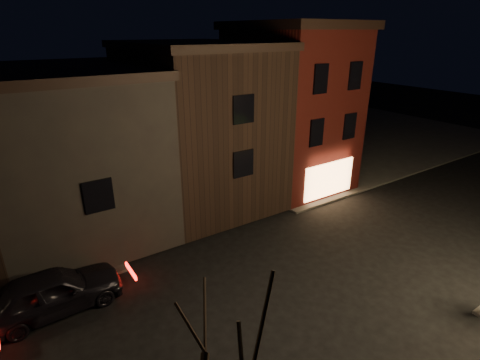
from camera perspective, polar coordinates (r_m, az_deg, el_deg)
name	(u,v)px	position (r m, az deg, el deg)	size (l,w,h in m)	color
ground	(287,290)	(16.39, 7.16, -16.34)	(120.00, 120.00, 0.00)	black
sidewalk_far_right	(307,128)	(42.39, 10.22, 7.83)	(30.00, 30.00, 0.12)	#2D2B28
corner_building	(290,106)	(25.74, 7.59, 11.18)	(6.50, 8.50, 10.50)	#4B110D
row_building_a	(197,123)	(23.08, -6.63, 8.56)	(7.30, 10.30, 9.40)	black
row_building_b	(71,151)	(21.04, -24.37, 4.01)	(7.80, 10.30, 8.40)	black
parked_car_a	(52,292)	(16.44, -26.69, -14.97)	(2.04, 5.06, 1.72)	black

